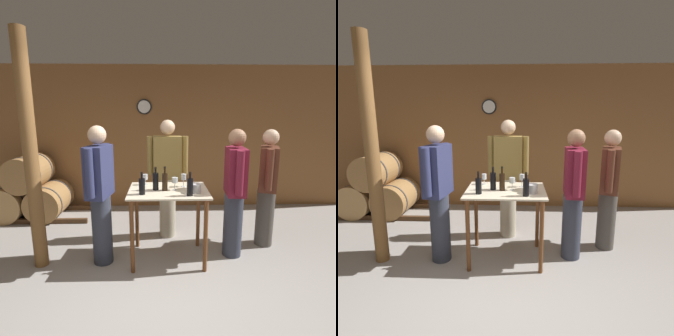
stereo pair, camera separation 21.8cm
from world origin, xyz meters
TOP-DOWN VIEW (x-y plane):
  - ground_plane at (0.00, 0.00)m, footprint 14.00×14.00m
  - back_wall at (-0.00, 2.71)m, footprint 8.40×0.08m
  - barrel_rack at (-2.39, 2.17)m, footprint 2.10×0.80m
  - tasting_table at (-0.00, 0.72)m, footprint 0.96×0.73m
  - wooden_post at (-1.56, 0.60)m, footprint 0.16×0.16m
  - wine_bottle_far_left at (-0.31, 0.54)m, footprint 0.07×0.07m
  - wine_bottle_left at (-0.15, 0.72)m, footprint 0.07×0.07m
  - wine_bottle_center at (-0.04, 0.69)m, footprint 0.07×0.07m
  - wine_bottle_right at (0.24, 0.48)m, footprint 0.07×0.07m
  - wine_glass_near_left at (-0.29, 0.96)m, footprint 0.06×0.06m
  - wine_glass_near_center at (0.08, 0.71)m, footprint 0.07×0.07m
  - wine_glass_near_right at (0.20, 0.86)m, footprint 0.06×0.06m
  - ice_bucket at (0.31, 0.60)m, footprint 0.14×0.14m
  - person_host at (1.36, 1.05)m, footprint 0.34×0.56m
  - person_visitor_with_scarf at (-0.81, 0.65)m, footprint 0.29×0.58m
  - person_visitor_bearded at (0.01, 1.36)m, footprint 0.59×0.24m
  - person_visitor_near_door at (0.83, 0.78)m, footprint 0.25×0.59m

SIDE VIEW (x-z plane):
  - ground_plane at x=0.00m, z-range 0.00..0.00m
  - barrel_rack at x=-2.39m, z-range -0.10..1.02m
  - tasting_table at x=0.00m, z-range 0.27..1.18m
  - person_host at x=1.36m, z-range 0.04..1.66m
  - person_visitor_near_door at x=0.83m, z-range 0.05..1.69m
  - person_visitor_with_scarf at x=-0.81m, z-range 0.05..1.74m
  - person_visitor_bearded at x=0.01m, z-range 0.05..1.79m
  - ice_bucket at x=0.31m, z-range 0.91..1.02m
  - wine_glass_near_left at x=-0.29m, z-range 0.94..1.08m
  - wine_bottle_far_left at x=-0.31m, z-range 0.88..1.14m
  - wine_bottle_right at x=0.24m, z-range 0.88..1.15m
  - wine_bottle_left at x=-0.15m, z-range 0.88..1.16m
  - wine_bottle_center at x=-0.04m, z-range 0.88..1.17m
  - wine_glass_near_center at x=0.08m, z-range 0.95..1.10m
  - wine_glass_near_right at x=0.20m, z-range 0.95..1.11m
  - wooden_post at x=-1.56m, z-range 0.00..2.70m
  - back_wall at x=0.00m, z-range 0.00..2.70m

